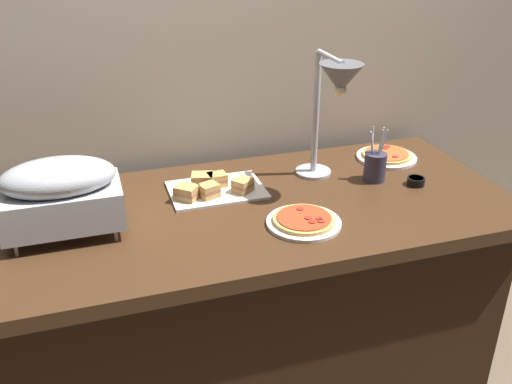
{
  "coord_description": "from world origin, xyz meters",
  "views": [
    {
      "loc": [
        -0.51,
        -1.69,
        1.68
      ],
      "look_at": [
        0.03,
        0.0,
        0.81
      ],
      "focal_mm": 39.57,
      "sensor_mm": 36.0,
      "label": 1
    }
  ],
  "objects_px": {
    "pizza_plate_front": "(304,221)",
    "sandwich_platter": "(213,188)",
    "sauce_cup_near": "(416,181)",
    "utensil_holder": "(375,166)",
    "chafing_dish": "(61,193)",
    "heat_lamp": "(336,91)",
    "pizza_plate_center": "(387,156)"
  },
  "relations": [
    {
      "from": "sandwich_platter",
      "to": "chafing_dish",
      "type": "bearing_deg",
      "value": -163.99
    },
    {
      "from": "pizza_plate_front",
      "to": "sandwich_platter",
      "type": "bearing_deg",
      "value": 125.77
    },
    {
      "from": "pizza_plate_front",
      "to": "pizza_plate_center",
      "type": "distance_m",
      "value": 0.68
    },
    {
      "from": "sauce_cup_near",
      "to": "chafing_dish",
      "type": "bearing_deg",
      "value": 179.26
    },
    {
      "from": "chafing_dish",
      "to": "sandwich_platter",
      "type": "distance_m",
      "value": 0.55
    },
    {
      "from": "chafing_dish",
      "to": "pizza_plate_front",
      "type": "relative_size",
      "value": 1.47
    },
    {
      "from": "sandwich_platter",
      "to": "utensil_holder",
      "type": "distance_m",
      "value": 0.63
    },
    {
      "from": "sandwich_platter",
      "to": "utensil_holder",
      "type": "bearing_deg",
      "value": -7.04
    },
    {
      "from": "pizza_plate_front",
      "to": "sandwich_platter",
      "type": "relative_size",
      "value": 0.72
    },
    {
      "from": "pizza_plate_center",
      "to": "sauce_cup_near",
      "type": "xyz_separation_m",
      "value": [
        -0.02,
        -0.26,
        0.0
      ]
    },
    {
      "from": "sandwich_platter",
      "to": "pizza_plate_center",
      "type": "bearing_deg",
      "value": 7.19
    },
    {
      "from": "heat_lamp",
      "to": "sandwich_platter",
      "type": "distance_m",
      "value": 0.56
    },
    {
      "from": "chafing_dish",
      "to": "sauce_cup_near",
      "type": "height_order",
      "value": "chafing_dish"
    },
    {
      "from": "sandwich_platter",
      "to": "sauce_cup_near",
      "type": "distance_m",
      "value": 0.77
    },
    {
      "from": "pizza_plate_center",
      "to": "utensil_holder",
      "type": "xyz_separation_m",
      "value": [
        -0.15,
        -0.17,
        0.05
      ]
    },
    {
      "from": "sandwich_platter",
      "to": "sauce_cup_near",
      "type": "height_order",
      "value": "sandwich_platter"
    },
    {
      "from": "pizza_plate_center",
      "to": "sauce_cup_near",
      "type": "height_order",
      "value": "same"
    },
    {
      "from": "chafing_dish",
      "to": "pizza_plate_front",
      "type": "distance_m",
      "value": 0.78
    },
    {
      "from": "pizza_plate_center",
      "to": "sandwich_platter",
      "type": "height_order",
      "value": "sandwich_platter"
    },
    {
      "from": "sauce_cup_near",
      "to": "utensil_holder",
      "type": "relative_size",
      "value": 0.32
    },
    {
      "from": "pizza_plate_front",
      "to": "sauce_cup_near",
      "type": "height_order",
      "value": "same"
    },
    {
      "from": "pizza_plate_center",
      "to": "sandwich_platter",
      "type": "xyz_separation_m",
      "value": [
        -0.77,
        -0.1,
        0.01
      ]
    },
    {
      "from": "heat_lamp",
      "to": "chafing_dish",
      "type": "bearing_deg",
      "value": -177.27
    },
    {
      "from": "chafing_dish",
      "to": "sauce_cup_near",
      "type": "relative_size",
      "value": 5.54
    },
    {
      "from": "pizza_plate_front",
      "to": "sandwich_platter",
      "type": "xyz_separation_m",
      "value": [
        -0.23,
        0.32,
        0.01
      ]
    },
    {
      "from": "sauce_cup_near",
      "to": "heat_lamp",
      "type": "bearing_deg",
      "value": 169.49
    },
    {
      "from": "chafing_dish",
      "to": "utensil_holder",
      "type": "relative_size",
      "value": 1.75
    },
    {
      "from": "heat_lamp",
      "to": "pizza_plate_front",
      "type": "height_order",
      "value": "heat_lamp"
    },
    {
      "from": "sauce_cup_near",
      "to": "pizza_plate_front",
      "type": "bearing_deg",
      "value": -163.29
    },
    {
      "from": "heat_lamp",
      "to": "sauce_cup_near",
      "type": "distance_m",
      "value": 0.49
    },
    {
      "from": "chafing_dish",
      "to": "pizza_plate_front",
      "type": "xyz_separation_m",
      "value": [
        0.75,
        -0.17,
        -0.13
      ]
    },
    {
      "from": "utensil_holder",
      "to": "sandwich_platter",
      "type": "bearing_deg",
      "value": 172.96
    }
  ]
}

